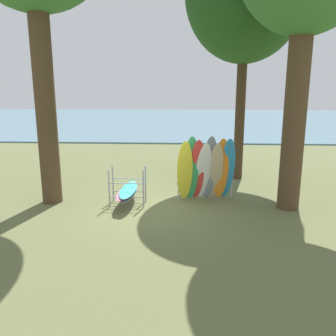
{
  "coord_description": "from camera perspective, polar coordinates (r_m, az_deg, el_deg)",
  "views": [
    {
      "loc": [
        0.99,
        -10.49,
        3.78
      ],
      "look_at": [
        0.39,
        1.02,
        1.1
      ],
      "focal_mm": 37.2,
      "sensor_mm": 36.0,
      "label": 1
    }
  ],
  "objects": [
    {
      "name": "board_storage_rack",
      "position": [
        11.51,
        -6.59,
        -3.7
      ],
      "size": [
        1.15,
        2.13,
        1.25
      ],
      "color": "#9EA0A5",
      "rests_on": "ground"
    },
    {
      "name": "lake_water",
      "position": [
        41.57,
        1.59,
        7.94
      ],
      "size": [
        80.0,
        36.0,
        0.1
      ],
      "primitive_type": "cube",
      "color": "slate",
      "rests_on": "ground"
    },
    {
      "name": "leaning_board_pile",
      "position": [
        11.75,
        6.25,
        -0.32
      ],
      "size": [
        2.03,
        1.06,
        2.27
      ],
      "color": "yellow",
      "rests_on": "ground"
    },
    {
      "name": "ground_plane",
      "position": [
        11.19,
        -2.3,
        -6.65
      ],
      "size": [
        80.0,
        80.0,
        0.0
      ],
      "primitive_type": "plane",
      "color": "#60663D"
    }
  ]
}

